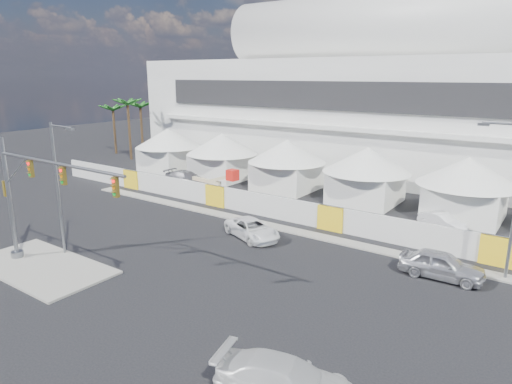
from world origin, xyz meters
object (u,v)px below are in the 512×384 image
Objects in this scene: pickup_near at (286,381)px; streetlight_median at (59,180)px; boom_lift at (204,190)px; pickup_curb at (252,229)px; traffic_mast at (29,197)px; lot_car_c at (187,178)px; lot_car_a at (442,221)px; sedan_silver at (441,265)px.

streetlight_median is (-20.00, 3.56, 4.51)m from pickup_near.
pickup_near is at bearing -36.24° from boom_lift.
streetlight_median is (-8.45, -10.22, 4.61)m from pickup_curb.
traffic_mast is at bearing 169.12° from pickup_curb.
lot_car_c is 21.65m from streetlight_median.
lot_car_a is 27.31m from lot_car_c.
pickup_curb is (-13.60, -1.00, -0.14)m from sedan_silver.
pickup_curb is 1.32× the size of lot_car_a.
lot_car_c reaches higher than lot_car_a.
sedan_silver is 13.63m from pickup_curb.
pickup_curb is 0.72× the size of boom_lift.
pickup_curb is 15.46m from traffic_mast.
boom_lift is at bearing 76.07° from sedan_silver.
sedan_silver is at bearing -63.87° from pickup_curb.
pickup_near is at bearing 170.33° from sedan_silver.
sedan_silver reaches higher than pickup_curb.
traffic_mast is (-19.63, 1.23, 3.93)m from pickup_near.
lot_car_a is 0.32× the size of traffic_mast.
lot_car_c is (-29.61, 8.55, -0.05)m from sedan_silver.
boom_lift is (-1.98, 16.41, -4.36)m from streetlight_median.
lot_car_c is 6.51m from boom_lift.
traffic_mast is at bearing -160.86° from lot_car_c.
lot_car_a is 29.10m from streetlight_median.
pickup_curb is 0.42× the size of traffic_mast.
pickup_near reaches higher than lot_car_a.
traffic_mast is at bearing 120.25° from sedan_silver.
pickup_curb is at bearing -24.64° from boom_lift.
pickup_curb is at bearing 158.24° from lot_car_a.
traffic_mast is at bearing -80.97° from streetlight_median.
pickup_curb is 0.93× the size of lot_car_c.
pickup_near is at bearing -118.14° from pickup_curb.
lot_car_a is 0.43× the size of streetlight_median.
lot_car_c is at bearing 36.50° from pickup_near.
pickup_curb is 14.04m from streetlight_median.
lot_car_a is at bearing -24.75° from pickup_curb.
boom_lift reaches higher than lot_car_a.
streetlight_median is (7.55, -19.77, 4.53)m from lot_car_c.
lot_car_a is (11.28, 10.65, -0.07)m from pickup_curb.
lot_car_c is at bearing 109.72° from traffic_mast.
lot_car_c is 23.81m from traffic_mast.
streetlight_median is (-22.05, -11.22, 4.47)m from sedan_silver.
lot_car_a is 22.17m from boom_lift.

